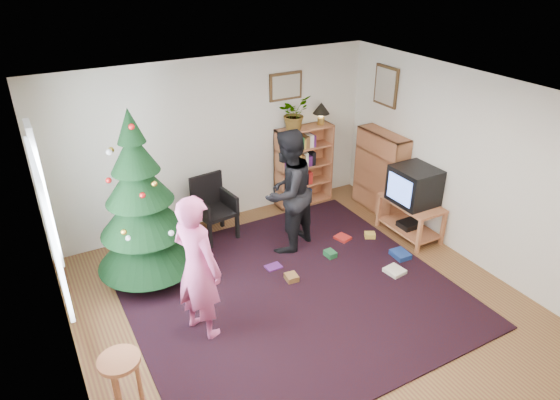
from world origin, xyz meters
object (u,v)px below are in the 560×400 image
armchair (212,204)px  stool (121,371)px  potted_plant (294,113)px  table_lamp (321,110)px  bookshelf_right (380,171)px  tv_stand (410,215)px  picture_right (386,86)px  crt_tv (414,185)px  picture_back (286,86)px  person_by_chair (287,192)px  christmas_tree (142,214)px  person_standing (198,268)px  bookshelf_back (304,165)px

armchair → stool: bearing=-133.9°
potted_plant → table_lamp: 0.50m
bookshelf_right → table_lamp: table_lamp is taller
tv_stand → potted_plant: bearing=120.7°
bookshelf_right → potted_plant: potted_plant is taller
potted_plant → table_lamp: (0.50, -0.00, -0.02)m
armchair → picture_right: bearing=-13.8°
crt_tv → table_lamp: (-0.50, 1.68, 0.73)m
picture_back → person_by_chair: bearing=-118.5°
christmas_tree → tv_stand: bearing=-12.3°
tv_stand → person_standing: person_standing is taller
bookshelf_back → bookshelf_right: size_ratio=1.00×
christmas_tree → bookshelf_right: bearing=1.2°
tv_stand → table_lamp: size_ratio=2.59×
picture_right → bookshelf_right: (-0.14, -0.22, -1.29)m
crt_tv → potted_plant: 2.10m
picture_back → table_lamp: 0.71m
bookshelf_back → bookshelf_right: 1.23m
picture_back → tv_stand: bearing=-59.5°
person_standing → tv_stand: bearing=-105.9°
potted_plant → armchair: bearing=-170.1°
bookshelf_back → bookshelf_right: (0.92, -0.81, 0.00)m
potted_plant → table_lamp: bearing=-0.0°
christmas_tree → crt_tv: christmas_tree is taller
tv_stand → crt_tv: size_ratio=1.54×
person_by_chair → potted_plant: 1.49m
bookshelf_right → person_standing: person_standing is taller
bookshelf_back → armchair: bearing=-171.3°
crt_tv → table_lamp: 1.90m
picture_back → bookshelf_back: (0.27, -0.14, -1.29)m
stool → table_lamp: bearing=35.6°
potted_plant → table_lamp: potted_plant is taller
person_by_chair → table_lamp: 1.79m
tv_stand → armchair: bearing=150.5°
crt_tv → picture_right: bearing=76.7°
bookshelf_right → crt_tv: (-0.12, -0.88, 0.15)m
christmas_tree → potted_plant: size_ratio=4.37×
picture_right → armchair: size_ratio=0.65×
table_lamp → person_by_chair: bearing=-138.4°
picture_back → armchair: 2.08m
bookshelf_right → armchair: size_ratio=1.40×
bookshelf_back → armchair: size_ratio=1.40×
christmas_tree → table_lamp: 3.32m
stool → armchair: bearing=53.1°
armchair → person_standing: (-0.91, -1.87, 0.34)m
bookshelf_back → armchair: bookshelf_back is taller
person_standing → potted_plant: bearing=-72.0°
armchair → table_lamp: bearing=0.4°
bookshelf_right → stool: bookshelf_right is taller
armchair → person_by_chair: (0.77, -0.84, 0.37)m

